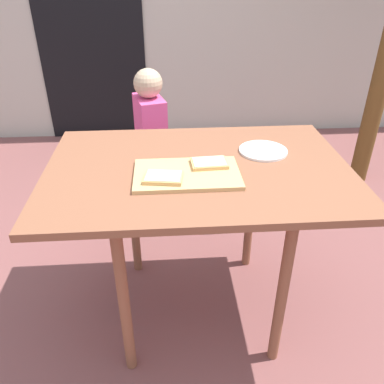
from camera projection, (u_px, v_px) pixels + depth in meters
The scene contains 8 objects.
ground_plane at pixel (197, 306), 1.90m from camera, with size 16.00×16.00×0.00m, color brown.
house_door at pixel (89, 23), 3.24m from camera, with size 0.90×0.02×2.00m, color black.
dining_table at pixel (198, 184), 1.55m from camera, with size 1.18×0.80×0.77m.
cutting_board at pixel (187, 174), 1.44m from camera, with size 0.39×0.25×0.02m, color tan.
pizza_slice_near_left at pixel (163, 177), 1.38m from camera, with size 0.15×0.11×0.02m.
pizza_slice_far_right at pixel (209, 163), 1.48m from camera, with size 0.14×0.10×0.02m.
plate_white_right at pixel (263, 151), 1.62m from camera, with size 0.20×0.20×0.01m, color white.
child_left at pixel (151, 142), 2.26m from camera, with size 0.20×0.27×0.96m.
Camera 1 is at (-0.12, -1.34, 1.46)m, focal length 36.44 mm.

